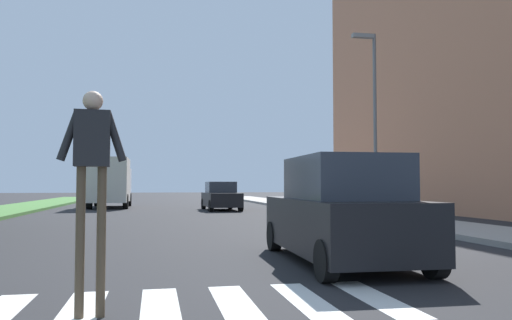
% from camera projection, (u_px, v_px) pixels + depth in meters
% --- Properties ---
extents(ground_plane, '(140.00, 140.00, 0.00)m').
position_uv_depth(ground_plane, '(164.00, 212.00, 27.10)').
color(ground_plane, '#262628').
extents(crosswalk, '(4.95, 2.20, 0.01)m').
position_uv_depth(crosswalk, '(199.00, 306.00, 6.01)').
color(crosswalk, silver).
rests_on(crosswalk, ground_plane).
extents(sidewalk_right, '(3.00, 64.00, 0.15)m').
position_uv_depth(sidewalk_right, '(332.00, 211.00, 26.87)').
color(sidewalk_right, '#9E9991').
rests_on(sidewalk_right, ground_plane).
extents(street_lamp_right, '(1.02, 0.24, 7.50)m').
position_uv_depth(street_lamp_right, '(373.00, 108.00, 20.60)').
color(street_lamp_right, slate).
rests_on(street_lamp_right, sidewalk_right).
extents(pedestrian_performer, '(0.75, 0.26, 2.49)m').
position_uv_depth(pedestrian_performer, '(92.00, 165.00, 5.57)').
color(pedestrian_performer, brown).
rests_on(pedestrian_performer, ground_plane).
extents(suv_crossing, '(2.06, 4.64, 1.97)m').
position_uv_depth(suv_crossing, '(341.00, 213.00, 9.41)').
color(suv_crossing, black).
rests_on(suv_crossing, ground_plane).
extents(sedan_midblock, '(1.97, 4.10, 1.63)m').
position_uv_depth(sedan_midblock, '(221.00, 197.00, 28.92)').
color(sedan_midblock, black).
rests_on(sedan_midblock, ground_plane).
extents(truck_box_delivery, '(2.40, 6.20, 3.10)m').
position_uv_depth(truck_box_delivery, '(111.00, 182.00, 32.11)').
color(truck_box_delivery, silver).
rests_on(truck_box_delivery, ground_plane).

